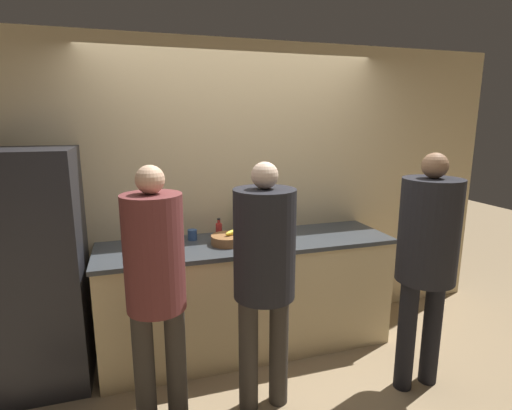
% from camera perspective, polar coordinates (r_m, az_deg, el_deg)
% --- Properties ---
extents(ground_plane, '(14.00, 14.00, 0.00)m').
position_cam_1_polar(ground_plane, '(3.41, 0.86, -22.57)').
color(ground_plane, '#9E8460').
extents(wall_back, '(5.20, 0.06, 2.60)m').
position_cam_1_polar(wall_back, '(3.58, -2.80, 1.77)').
color(wall_back, '#D6BC8C').
rests_on(wall_back, ground_plane).
extents(counter, '(2.43, 0.72, 0.96)m').
position_cam_1_polar(counter, '(3.50, -1.19, -12.55)').
color(counter, beige).
rests_on(counter, ground_plane).
extents(refrigerator, '(0.71, 0.68, 1.75)m').
position_cam_1_polar(refrigerator, '(3.32, -29.36, -8.24)').
color(refrigerator, '#232328').
rests_on(refrigerator, ground_plane).
extents(person_left, '(0.36, 0.36, 1.69)m').
position_cam_1_polar(person_left, '(2.52, -14.17, -9.88)').
color(person_left, '#38332D').
rests_on(person_left, ground_plane).
extents(person_center, '(0.40, 0.40, 1.69)m').
position_cam_1_polar(person_center, '(2.59, 1.20, -8.30)').
color(person_center, '#38332D').
rests_on(person_center, ground_plane).
extents(person_right, '(0.40, 0.40, 1.73)m').
position_cam_1_polar(person_right, '(3.03, 23.26, -5.71)').
color(person_right, black).
rests_on(person_right, ground_plane).
extents(fruit_bowl, '(0.27, 0.27, 0.11)m').
position_cam_1_polar(fruit_bowl, '(3.23, -4.00, -4.91)').
color(fruit_bowl, brown).
rests_on(fruit_bowl, counter).
extents(utensil_crock, '(0.10, 0.10, 0.25)m').
position_cam_1_polar(utensil_crock, '(3.40, -13.41, -3.76)').
color(utensil_crock, '#ADA393').
rests_on(utensil_crock, counter).
extents(bottle_green, '(0.07, 0.07, 0.24)m').
position_cam_1_polar(bottle_green, '(3.50, -2.52, -2.59)').
color(bottle_green, '#236033').
rests_on(bottle_green, counter).
extents(bottle_red, '(0.06, 0.06, 0.15)m').
position_cam_1_polar(bottle_red, '(3.46, -5.32, -3.42)').
color(bottle_red, red).
rests_on(bottle_red, counter).
extents(cup_blue, '(0.08, 0.08, 0.09)m').
position_cam_1_polar(cup_blue, '(3.38, -9.08, -4.22)').
color(cup_blue, '#335184').
rests_on(cup_blue, counter).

